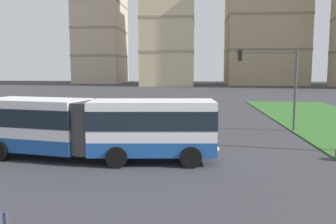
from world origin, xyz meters
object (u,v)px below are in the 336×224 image
car_silver_hatch (94,123)px  traffic_light_far_right (275,75)px  articulated_bus (97,127)px  apartment_tower_west (100,6)px  apartment_tower_westcentre (169,6)px  apartment_tower_centre (266,2)px

car_silver_hatch → traffic_light_far_right: bearing=8.4°
articulated_bus → apartment_tower_west: size_ratio=0.24×
apartment_tower_west → apartment_tower_westcentre: apartment_tower_west is taller
apartment_tower_west → car_silver_hatch: bearing=-75.4°
apartment_tower_centre → traffic_light_far_right: bearing=-100.3°
articulated_bus → apartment_tower_centre: apartment_tower_centre is taller
car_silver_hatch → traffic_light_far_right: traffic_light_far_right is taller
apartment_tower_west → apartment_tower_westcentre: bearing=-35.2°
car_silver_hatch → apartment_tower_west: 98.15m
articulated_bus → apartment_tower_west: apartment_tower_west is taller
traffic_light_far_right → articulated_bus: bearing=-139.8°
apartment_tower_westcentre → apartment_tower_west: bearing=144.8°
apartment_tower_west → traffic_light_far_right: bearing=-67.8°
car_silver_hatch → apartment_tower_west: (-23.96, 91.99, 24.41)m
car_silver_hatch → traffic_light_far_right: 13.42m
articulated_bus → traffic_light_far_right: 14.13m
car_silver_hatch → traffic_light_far_right: size_ratio=0.75×
car_silver_hatch → apartment_tower_westcentre: size_ratio=0.10×
apartment_tower_west → apartment_tower_westcentre: (23.61, -16.67, -3.46)m
traffic_light_far_right → car_silver_hatch: bearing=-171.6°
apartment_tower_west → apartment_tower_centre: (51.26, -10.21, -1.48)m
apartment_tower_west → apartment_tower_centre: 52.29m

